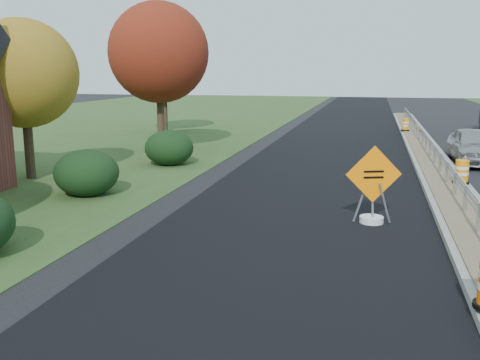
% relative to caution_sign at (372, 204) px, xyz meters
% --- Properties ---
extents(ground, '(140.00, 140.00, 0.00)m').
position_rel_caution_sign_xyz_m(ground, '(2.47, 1.08, -0.53)').
color(ground, black).
rests_on(ground, ground).
extents(milled_overlay, '(7.20, 120.00, 0.01)m').
position_rel_caution_sign_xyz_m(milled_overlay, '(-1.93, 11.08, -0.52)').
color(milled_overlay, black).
rests_on(milled_overlay, ground).
extents(median, '(1.60, 55.00, 0.23)m').
position_rel_caution_sign_xyz_m(median, '(2.47, 9.08, -0.42)').
color(median, gray).
rests_on(median, ground).
extents(guardrail, '(0.10, 46.15, 0.72)m').
position_rel_caution_sign_xyz_m(guardrail, '(2.47, 10.08, 0.20)').
color(guardrail, silver).
rests_on(guardrail, median).
extents(hedge_mid, '(2.09, 2.09, 1.52)m').
position_rel_caution_sign_xyz_m(hedge_mid, '(-9.03, 1.08, 0.23)').
color(hedge_mid, black).
rests_on(hedge_mid, ground).
extents(hedge_north, '(2.09, 2.09, 1.52)m').
position_rel_caution_sign_xyz_m(hedge_north, '(-8.53, 7.08, 0.23)').
color(hedge_north, black).
rests_on(hedge_north, ground).
extents(tree_near_yellow, '(3.96, 3.96, 5.88)m').
position_rel_caution_sign_xyz_m(tree_near_yellow, '(-12.53, 3.08, 3.36)').
color(tree_near_yellow, '#473523').
rests_on(tree_near_yellow, ground).
extents(tree_near_red, '(4.95, 4.95, 7.35)m').
position_rel_caution_sign_xyz_m(tree_near_red, '(-10.53, 11.08, 4.33)').
color(tree_near_red, '#473523').
rests_on(tree_near_red, ground).
extents(tree_near_back, '(4.29, 4.29, 6.37)m').
position_rel_caution_sign_xyz_m(tree_near_back, '(-13.53, 19.08, 3.68)').
color(tree_near_back, '#473523').
rests_on(tree_near_back, ground).
extents(caution_sign, '(1.44, 0.63, 2.08)m').
position_rel_caution_sign_xyz_m(caution_sign, '(0.00, 0.00, 0.00)').
color(caution_sign, white).
rests_on(caution_sign, ground).
extents(barrel_median_mid, '(0.55, 0.55, 0.80)m').
position_rel_caution_sign_xyz_m(barrel_median_mid, '(2.92, 4.89, 0.09)').
color(barrel_median_mid, black).
rests_on(barrel_median_mid, median).
extents(barrel_median_far, '(0.53, 0.53, 0.78)m').
position_rel_caution_sign_xyz_m(barrel_median_far, '(1.92, 21.40, 0.07)').
color(barrel_median_far, black).
rests_on(barrel_median_far, median).
extents(car_silver, '(2.00, 4.63, 1.55)m').
position_rel_caution_sign_xyz_m(car_silver, '(4.27, 10.80, 0.25)').
color(car_silver, '#A9AAAE').
rests_on(car_silver, ground).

